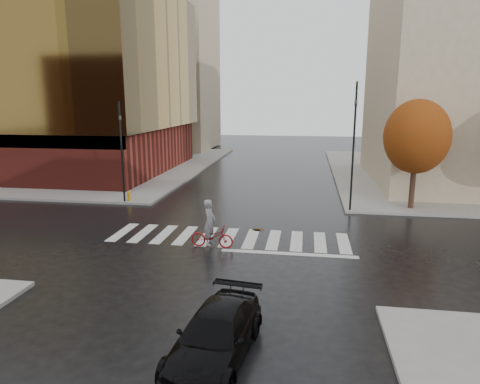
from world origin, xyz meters
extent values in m
plane|color=black|center=(0.00, 0.00, 0.00)|extent=(120.00, 120.00, 0.00)
cube|color=gray|center=(-21.00, 21.00, 0.07)|extent=(30.00, 30.00, 0.15)
cube|color=silver|center=(0.00, 0.50, 0.01)|extent=(12.00, 3.00, 0.01)
cube|color=maroon|center=(-22.00, 18.00, 2.15)|extent=(26.00, 18.00, 4.00)
cube|color=olive|center=(-22.00, 18.00, 10.15)|extent=(27.00, 19.00, 12.00)
cube|color=tan|center=(-16.00, 37.00, 10.15)|extent=(14.00, 12.00, 20.00)
cylinder|color=black|center=(10.00, 7.40, 1.55)|extent=(0.32, 0.32, 2.80)
ellipsoid|color=#982F0E|center=(10.00, 7.40, 4.47)|extent=(3.80, 3.80, 4.37)
imported|color=black|center=(1.45, -9.31, 0.64)|extent=(2.31, 4.57, 1.27)
imported|color=maroon|center=(-0.50, -1.00, 0.52)|extent=(2.01, 0.81, 1.03)
imported|color=gray|center=(-0.60, -1.00, 1.19)|extent=(0.55, 0.80, 2.10)
cylinder|color=black|center=(-7.94, 6.30, 3.32)|extent=(0.12, 0.12, 6.34)
imported|color=black|center=(-7.94, 6.30, 5.62)|extent=(0.19, 0.17, 0.79)
cylinder|color=black|center=(6.30, 6.30, 3.88)|extent=(0.12, 0.12, 7.46)
imported|color=black|center=(6.30, 6.30, 6.59)|extent=(0.21, 0.23, 0.93)
cylinder|color=#EFB00E|center=(-7.71, 6.50, 0.42)|extent=(0.21, 0.21, 0.53)
sphere|color=#EFB00E|center=(-7.71, 6.50, 0.68)|extent=(0.23, 0.23, 0.23)
cylinder|color=#4B351B|center=(1.27, 2.00, 0.01)|extent=(0.71, 0.71, 0.01)
camera|label=1|loc=(3.64, -19.14, 6.66)|focal=32.00mm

